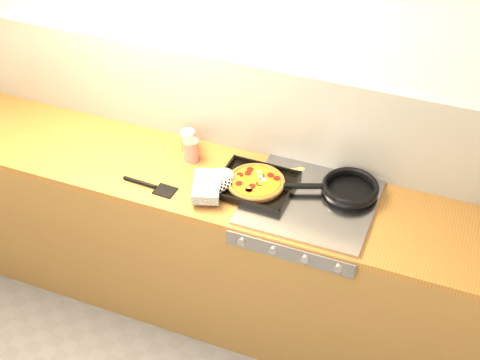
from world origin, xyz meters
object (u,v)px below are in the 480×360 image
at_px(frying_pan, 349,188).
at_px(tomato_can, 191,150).
at_px(juice_glass, 188,141).
at_px(pizza_on_tray, 243,183).

distance_m(frying_pan, tomato_can, 0.82).
distance_m(frying_pan, juice_glass, 0.87).
relative_size(pizza_on_tray, juice_glass, 4.07).
bearing_deg(juice_glass, pizza_on_tray, -27.37).
bearing_deg(frying_pan, juice_glass, 176.93).
height_order(pizza_on_tray, frying_pan, pizza_on_tray).
height_order(tomato_can, juice_glass, same).
bearing_deg(frying_pan, pizza_on_tray, -162.75).
relative_size(tomato_can, juice_glass, 1.01).
relative_size(frying_pan, juice_glass, 4.05).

